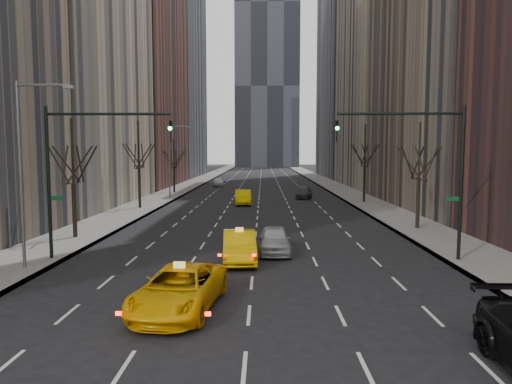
{
  "coord_description": "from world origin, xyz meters",
  "views": [
    {
      "loc": [
        0.49,
        -11.77,
        5.79
      ],
      "look_at": [
        0.1,
        14.21,
        3.5
      ],
      "focal_mm": 32.0,
      "sensor_mm": 36.0,
      "label": 1
    }
  ],
  "objects": [
    {
      "name": "ground",
      "position": [
        0.0,
        0.0,
        0.0
      ],
      "size": [
        400.0,
        400.0,
        0.0
      ],
      "primitive_type": "plane",
      "color": "black",
      "rests_on": "ground"
    },
    {
      "name": "sidewalk_left",
      "position": [
        -12.25,
        70.0,
        0.07
      ],
      "size": [
        4.5,
        320.0,
        0.15
      ],
      "primitive_type": "cube",
      "color": "slate",
      "rests_on": "ground"
    },
    {
      "name": "sidewalk_right",
      "position": [
        12.25,
        70.0,
        0.07
      ],
      "size": [
        4.5,
        320.0,
        0.15
      ],
      "primitive_type": "cube",
      "color": "slate",
      "rests_on": "ground"
    },
    {
      "name": "bld_left_far",
      "position": [
        -21.5,
        66.0,
        22.0
      ],
      "size": [
        14.0,
        28.0,
        44.0
      ],
      "primitive_type": "cube",
      "color": "brown",
      "rests_on": "ground"
    },
    {
      "name": "bld_left_deep",
      "position": [
        -21.5,
        96.0,
        30.0
      ],
      "size": [
        14.0,
        30.0,
        60.0
      ],
      "primitive_type": "cube",
      "color": "slate",
      "rests_on": "ground"
    },
    {
      "name": "bld_right_far",
      "position": [
        21.5,
        64.0,
        25.0
      ],
      "size": [
        14.0,
        28.0,
        50.0
      ],
      "primitive_type": "cube",
      "color": "#BDAB90",
      "rests_on": "ground"
    },
    {
      "name": "bld_right_deep",
      "position": [
        21.5,
        95.0,
        29.0
      ],
      "size": [
        14.0,
        30.0,
        58.0
      ],
      "primitive_type": "cube",
      "color": "slate",
      "rests_on": "ground"
    },
    {
      "name": "tower_far",
      "position": [
        2.0,
        170.0,
        60.0
      ],
      "size": [
        24.0,
        24.0,
        120.0
      ],
      "primitive_type": "cube",
      "color": "black",
      "rests_on": "ground"
    },
    {
      "name": "tree_lw_b",
      "position": [
        -12.0,
        18.0,
        3.72
      ],
      "size": [
        3.36,
        3.5,
        7.82
      ],
      "color": "black",
      "rests_on": "ground"
    },
    {
      "name": "tree_lw_c",
      "position": [
        -12.0,
        34.0,
        4.04
      ],
      "size": [
        3.36,
        3.5,
        8.74
      ],
      "color": "black",
      "rests_on": "ground"
    },
    {
      "name": "tree_lw_d",
      "position": [
        -12.0,
        52.0,
        3.56
      ],
      "size": [
        3.36,
        3.5,
        7.36
      ],
      "color": "black",
      "rests_on": "ground"
    },
    {
      "name": "tree_rw_b",
      "position": [
        12.0,
        22.0,
        3.72
      ],
      "size": [
        3.36,
        3.5,
        7.82
      ],
      "color": "black",
      "rests_on": "ground"
    },
    {
      "name": "tree_rw_c",
      "position": [
        12.0,
        40.0,
        4.04
      ],
      "size": [
        3.36,
        3.5,
        8.74
      ],
      "color": "black",
      "rests_on": "ground"
    },
    {
      "name": "traffic_mast_left",
      "position": [
        -9.11,
        12.0,
        5.49
      ],
      "size": [
        6.69,
        0.39,
        8.0
      ],
      "color": "black",
      "rests_on": "ground"
    },
    {
      "name": "traffic_mast_right",
      "position": [
        9.11,
        12.0,
        5.49
      ],
      "size": [
        6.69,
        0.39,
        8.0
      ],
      "color": "black",
      "rests_on": "ground"
    },
    {
      "name": "streetlight_near",
      "position": [
        -10.84,
        10.0,
        5.62
      ],
      "size": [
        2.83,
        0.22,
        9.0
      ],
      "color": "slate",
      "rests_on": "ground"
    },
    {
      "name": "streetlight_far",
      "position": [
        -10.84,
        45.0,
        5.62
      ],
      "size": [
        2.83,
        0.22,
        9.0
      ],
      "color": "slate",
      "rests_on": "ground"
    },
    {
      "name": "taxi_suv",
      "position": [
        -2.57,
        4.49,
        0.79
      ],
      "size": [
        3.27,
        5.92,
        1.57
      ],
      "primitive_type": "imported",
      "rotation": [
        0.0,
        0.0,
        -0.12
      ],
      "color": "#FFBC05",
      "rests_on": "ground"
    },
    {
      "name": "taxi_sedan",
      "position": [
        -0.75,
        12.01,
        0.8
      ],
      "size": [
        2.03,
        4.95,
        1.59
      ],
      "primitive_type": "imported",
      "rotation": [
        0.0,
        0.0,
        0.07
      ],
      "color": "#E5AE04",
      "rests_on": "ground"
    },
    {
      "name": "silver_sedan_ahead",
      "position": [
        1.17,
        14.11,
        0.76
      ],
      "size": [
        1.8,
        4.47,
        1.52
      ],
      "primitive_type": "imported",
      "rotation": [
        0.0,
        0.0,
        0.0
      ],
      "color": "#A3A5AB",
      "rests_on": "ground"
    },
    {
      "name": "far_taxi",
      "position": [
        -1.71,
        38.26,
        0.8
      ],
      "size": [
        2.01,
        4.98,
        1.61
      ],
      "primitive_type": "imported",
      "rotation": [
        0.0,
        0.0,
        0.06
      ],
      "color": "yellow",
      "rests_on": "ground"
    },
    {
      "name": "far_suv_grey",
      "position": [
        5.68,
        45.23,
        0.7
      ],
      "size": [
        2.57,
        5.05,
        1.4
      ],
      "primitive_type": "imported",
      "rotation": [
        0.0,
        0.0,
        -0.13
      ],
      "color": "#313136",
      "rests_on": "ground"
    },
    {
      "name": "far_car_white",
      "position": [
        -7.01,
        64.65,
        0.71
      ],
      "size": [
        1.99,
        4.29,
        1.42
      ],
      "primitive_type": "imported",
      "rotation": [
        0.0,
        0.0,
        0.08
      ],
      "color": "silver",
      "rests_on": "ground"
    }
  ]
}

